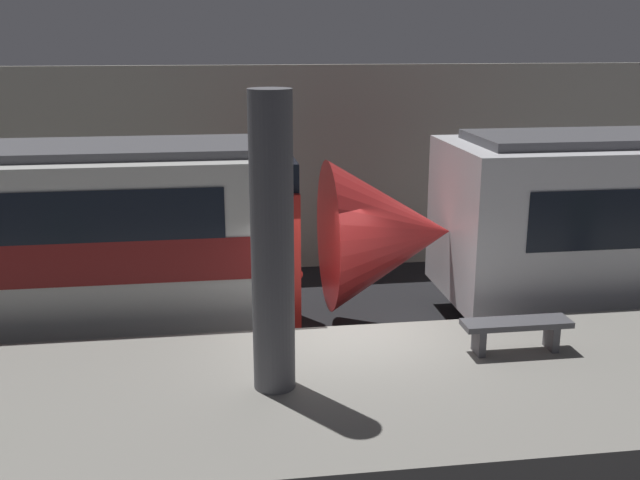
{
  "coord_description": "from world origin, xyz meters",
  "views": [
    {
      "loc": [
        -1.87,
        -10.32,
        5.22
      ],
      "look_at": [
        -0.25,
        0.84,
        2.12
      ],
      "focal_mm": 42.0,
      "sensor_mm": 36.0,
      "label": 1
    }
  ],
  "objects": [
    {
      "name": "ground_plane",
      "position": [
        0.0,
        0.0,
        0.0
      ],
      "size": [
        120.0,
        120.0,
        0.0
      ],
      "primitive_type": "plane",
      "color": "black"
    },
    {
      "name": "platform",
      "position": [
        0.0,
        -1.94,
        0.5
      ],
      "size": [
        40.0,
        3.88,
        1.0
      ],
      "color": "gray",
      "rests_on": "ground"
    },
    {
      "name": "station_rear_barrier",
      "position": [
        0.0,
        6.24,
        2.3
      ],
      "size": [
        50.0,
        0.15,
        4.59
      ],
      "color": "#B2AD9E",
      "rests_on": "ground"
    },
    {
      "name": "support_pillar_near",
      "position": [
        -1.21,
        -1.85,
        2.82
      ],
      "size": [
        0.51,
        0.51,
        3.64
      ],
      "color": "#56565B",
      "rests_on": "platform"
    },
    {
      "name": "platform_bench",
      "position": [
        2.16,
        -1.26,
        1.34
      ],
      "size": [
        1.5,
        0.4,
        0.45
      ],
      "color": "#4C4C51",
      "rests_on": "platform"
    }
  ]
}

